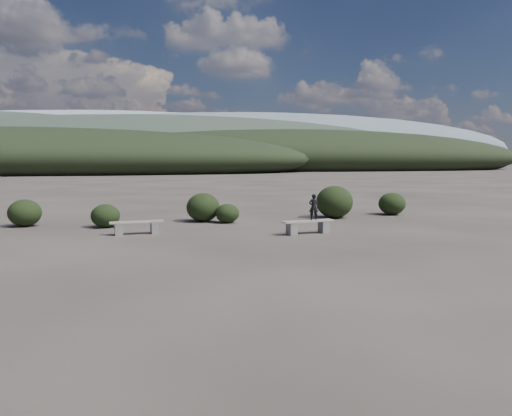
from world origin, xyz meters
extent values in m
plane|color=#332C27|center=(0.00, 0.00, 0.00)|extent=(1200.00, 1200.00, 0.00)
cube|color=slate|center=(-4.08, 5.95, 0.21)|extent=(0.31, 0.39, 0.41)
cube|color=slate|center=(-2.85, 6.12, 0.21)|extent=(0.31, 0.39, 0.41)
cube|color=gray|center=(-3.46, 6.03, 0.44)|extent=(1.90, 0.64, 0.05)
cube|color=slate|center=(1.83, 4.74, 0.22)|extent=(0.34, 0.43, 0.43)
cube|color=slate|center=(3.10, 5.01, 0.22)|extent=(0.34, 0.43, 0.43)
cube|color=gray|center=(2.47, 4.88, 0.46)|extent=(1.98, 0.80, 0.05)
imported|color=black|center=(2.68, 4.92, 0.95)|extent=(0.40, 0.33, 0.93)
ellipsoid|color=black|center=(-4.70, 8.13, 0.46)|extent=(1.11, 1.11, 0.91)
ellipsoid|color=black|center=(-0.80, 9.21, 0.61)|extent=(1.42, 1.42, 1.21)
ellipsoid|color=black|center=(0.14, 8.56, 0.40)|extent=(1.00, 1.00, 0.80)
ellipsoid|color=black|center=(5.13, 9.31, 0.73)|extent=(1.66, 1.66, 1.45)
ellipsoid|color=black|center=(8.29, 9.98, 0.53)|extent=(1.27, 1.27, 1.06)
ellipsoid|color=black|center=(-7.84, 9.09, 0.54)|extent=(1.26, 1.26, 1.07)
ellipsoid|color=black|center=(-25.00, 90.00, 2.70)|extent=(110.00, 40.00, 12.00)
ellipsoid|color=black|center=(35.00, 110.00, 3.15)|extent=(120.00, 44.00, 14.00)
ellipsoid|color=#2F382E|center=(0.00, 160.00, 5.40)|extent=(190.00, 64.00, 24.00)
ellipsoid|color=slate|center=(70.00, 300.00, 9.90)|extent=(340.00, 110.00, 44.00)
ellipsoid|color=#8B959D|center=(-30.00, 400.00, 12.60)|extent=(460.00, 140.00, 56.00)
camera|label=1|loc=(-2.92, -11.86, 2.63)|focal=35.00mm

